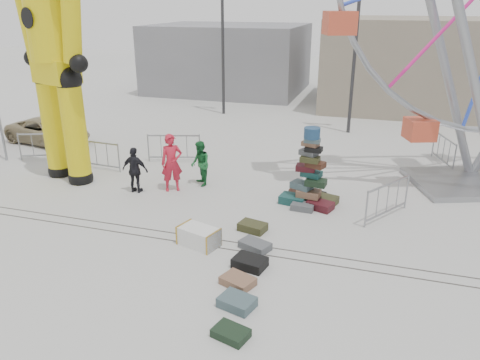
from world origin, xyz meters
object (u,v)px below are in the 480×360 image
(barricade_wheel_front, at_px, (387,200))
(barricade_wheel_back, at_px, (443,151))
(crash_test_dummy, at_px, (54,53))
(lamp_post_right, at_px, (358,35))
(suitcase_tower, at_px, (309,183))
(barricade_dummy_b, at_px, (96,155))
(pedestrian_black, at_px, (135,170))
(parked_suv, at_px, (48,131))
(steamer_trunk, at_px, (199,237))
(pedestrian_green, at_px, (200,164))
(barricade_dummy_c, at_px, (174,148))
(barricade_dummy_a, at_px, (46,146))
(pedestrian_red, at_px, (172,163))
(lamp_post_left, at_px, (224,29))

(barricade_wheel_front, distance_m, barricade_wheel_back, 5.89)
(crash_test_dummy, distance_m, barricade_wheel_front, 11.39)
(lamp_post_right, distance_m, barricade_wheel_back, 6.59)
(suitcase_tower, distance_m, barricade_dummy_b, 8.13)
(suitcase_tower, xyz_separation_m, pedestrian_black, (-5.57, -0.72, 0.08))
(lamp_post_right, xyz_separation_m, suitcase_tower, (-0.53, -8.95, -3.80))
(crash_test_dummy, bearing_deg, barricade_wheel_front, 19.10)
(parked_suv, bearing_deg, steamer_trunk, -113.95)
(crash_test_dummy, height_order, pedestrian_green, crash_test_dummy)
(suitcase_tower, relative_size, crash_test_dummy, 0.30)
(steamer_trunk, bearing_deg, crash_test_dummy, 170.16)
(lamp_post_right, xyz_separation_m, barricade_wheel_back, (3.76, -3.72, -3.93))
(barricade_wheel_front, bearing_deg, lamp_post_right, 43.89)
(barricade_dummy_c, bearing_deg, barricade_wheel_back, -0.87)
(pedestrian_green, bearing_deg, suitcase_tower, 46.55)
(suitcase_tower, distance_m, barricade_wheel_back, 6.77)
(steamer_trunk, bearing_deg, barricade_dummy_b, 160.82)
(barricade_dummy_a, xyz_separation_m, pedestrian_black, (5.05, -1.96, 0.21))
(lamp_post_right, distance_m, suitcase_tower, 9.74)
(lamp_post_right, distance_m, steamer_trunk, 13.40)
(barricade_dummy_c, distance_m, barricade_wheel_front, 8.48)
(barricade_dummy_c, bearing_deg, parked_suv, 157.48)
(lamp_post_right, relative_size, barricade_dummy_b, 4.00)
(pedestrian_red, distance_m, parked_suv, 8.32)
(lamp_post_left, distance_m, steamer_trunk, 15.59)
(pedestrian_red, bearing_deg, parked_suv, 123.88)
(barricade_dummy_b, xyz_separation_m, pedestrian_green, (4.31, -0.37, 0.22))
(steamer_trunk, bearing_deg, pedestrian_green, 128.32)
(barricade_wheel_front, height_order, pedestrian_black, pedestrian_black)
(lamp_post_left, distance_m, barricade_wheel_front, 14.81)
(barricade_dummy_b, relative_size, pedestrian_black, 1.31)
(barricade_dummy_a, bearing_deg, barricade_wheel_back, -6.48)
(lamp_post_left, height_order, crash_test_dummy, lamp_post_left)
(crash_test_dummy, xyz_separation_m, barricade_dummy_a, (-2.18, 1.52, -3.78))
(steamer_trunk, bearing_deg, lamp_post_right, 94.63)
(crash_test_dummy, bearing_deg, steamer_trunk, -7.94)
(lamp_post_right, bearing_deg, barricade_dummy_a, -145.34)
(barricade_dummy_a, distance_m, pedestrian_black, 5.42)
(steamer_trunk, height_order, barricade_dummy_a, barricade_dummy_a)
(barricade_dummy_a, relative_size, parked_suv, 0.51)
(parked_suv, bearing_deg, pedestrian_red, -104.10)
(suitcase_tower, height_order, barricade_wheel_front, suitcase_tower)
(barricade_wheel_front, relative_size, parked_suv, 0.51)
(crash_test_dummy, bearing_deg, parked_suv, 155.37)
(barricade_dummy_c, relative_size, parked_suv, 0.51)
(steamer_trunk, xyz_separation_m, barricade_dummy_a, (-8.35, 4.69, 0.31))
(barricade_dummy_b, bearing_deg, barricade_dummy_a, 175.67)
(crash_test_dummy, relative_size, barricade_dummy_c, 4.10)
(lamp_post_left, height_order, barricade_dummy_c, lamp_post_left)
(barricade_dummy_a, xyz_separation_m, pedestrian_red, (6.13, -1.46, 0.41))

